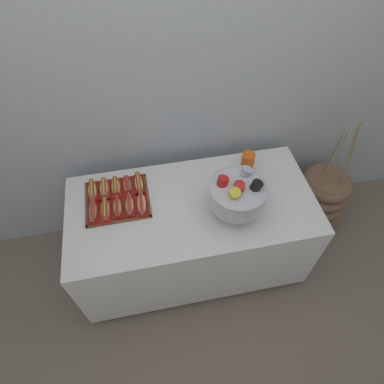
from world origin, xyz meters
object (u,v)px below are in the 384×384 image
hot_dog_6 (104,189)px  hot_dog_7 (116,187)px  hot_dog_9 (139,184)px  hot_dog_4 (142,204)px  floor_vase (319,199)px  hot_dog_5 (93,191)px  cup_stack (247,163)px  buffet_table (192,233)px  hot_dog_1 (105,209)px  serving_tray (118,200)px  hot_dog_0 (93,211)px  hot_dog_3 (130,205)px  punch_bowl (237,193)px  hot_dog_8 (127,186)px  hot_dog_2 (117,207)px

hot_dog_6 → hot_dog_7: same height
hot_dog_7 → hot_dog_9: 0.15m
hot_dog_4 → hot_dog_6: 0.28m
floor_vase → hot_dog_6: (-1.67, 0.01, 0.53)m
hot_dog_5 → cup_stack: cup_stack is taller
buffet_table → hot_dog_6: hot_dog_6 is taller
hot_dog_1 → hot_dog_5: size_ratio=1.02×
hot_dog_6 → floor_vase: bearing=-0.2°
serving_tray → cup_stack: 0.89m
serving_tray → hot_dog_0: 0.17m
buffet_table → hot_dog_0: hot_dog_0 is taller
hot_dog_4 → hot_dog_5: (-0.30, 0.16, 0.00)m
hot_dog_1 → cup_stack: (0.96, 0.16, 0.05)m
hot_dog_3 → hot_dog_4: (0.07, 0.00, -0.00)m
hot_dog_1 → hot_dog_6: 0.17m
floor_vase → hot_dog_4: size_ratio=5.91×
buffet_table → hot_dog_5: size_ratio=9.04×
serving_tray → hot_dog_6: (-0.08, 0.08, 0.03)m
buffet_table → hot_dog_4: bearing=172.5°
hot_dog_1 → hot_dog_4: (0.22, 0.00, -0.00)m
buffet_table → hot_dog_9: hot_dog_9 is taller
punch_bowl → serving_tray: bearing=163.5°
buffet_table → hot_dog_0: size_ratio=9.16×
hot_dog_7 → hot_dog_8: (0.07, 0.00, -0.00)m
hot_dog_1 → hot_dog_7: bearing=66.0°
floor_vase → hot_dog_6: bearing=179.8°
hot_dog_8 → hot_dog_9: 0.08m
buffet_table → hot_dog_8: hot_dog_8 is taller
hot_dog_6 → hot_dog_3: bearing=-47.3°
hot_dog_8 → punch_bowl: punch_bowl is taller
hot_dog_7 → hot_dog_8: size_ratio=1.04×
floor_vase → hot_dog_1: size_ratio=5.98×
hot_dog_7 → buffet_table: bearing=-23.8°
hot_dog_1 → hot_dog_8: size_ratio=1.15×
hot_dog_0 → hot_dog_8: (0.22, 0.17, -0.00)m
hot_dog_0 → hot_dog_2: bearing=0.4°
hot_dog_4 → hot_dog_7: hot_dog_7 is taller
hot_dog_7 → hot_dog_9: hot_dog_7 is taller
hot_dog_5 → punch_bowl: punch_bowl is taller
buffet_table → hot_dog_7: hot_dog_7 is taller
hot_dog_7 → punch_bowl: (0.72, -0.30, 0.12)m
hot_dog_8 → punch_bowl: size_ratio=0.45×
hot_dog_4 → floor_vase: bearing=6.2°
hot_dog_3 → punch_bowl: punch_bowl is taller
buffet_table → hot_dog_3: size_ratio=10.16×
hot_dog_4 → punch_bowl: bearing=-13.0°
buffet_table → hot_dog_0: bearing=176.4°
hot_dog_6 → hot_dog_9: 0.23m
hot_dog_4 → hot_dog_5: size_ratio=1.03×
hot_dog_3 → cup_stack: cup_stack is taller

